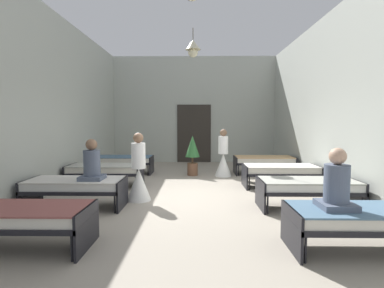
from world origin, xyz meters
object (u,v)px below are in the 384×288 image
Objects in this scene: bed_left_row_0 at (18,217)px; bed_left_row_1 at (76,186)px; bed_right_row_3 at (264,161)px; bed_left_row_2 at (105,170)px; nurse_mid_aisle at (139,176)px; bed_right_row_0 at (362,218)px; patient_seated_primary at (92,165)px; bed_right_row_2 at (280,170)px; patient_seated_secondary at (337,186)px; nurse_near_aisle at (223,159)px; potted_plant at (193,152)px; bed_left_row_3 at (123,160)px; bed_right_row_1 at (308,187)px.

bed_left_row_0 and bed_left_row_1 have the same top height.
bed_left_row_1 and bed_right_row_3 have the same top height.
nurse_mid_aisle is (1.14, -1.34, 0.09)m from bed_left_row_2.
nurse_mid_aisle reaches higher than bed_right_row_0.
bed_left_row_0 is 2.38× the size of patient_seated_primary.
bed_right_row_2 is 3.83m from patient_seated_secondary.
nurse_near_aisle is at bearing -173.09° from nurse_mid_aisle.
patient_seated_primary is at bearing -9.62° from nurse_mid_aisle.
bed_left_row_3 is at bearing 173.44° from potted_plant.
bed_right_row_2 is 3.69m from nurse_mid_aisle.
bed_left_row_0 is at bearing -168.39° from nurse_near_aisle.
nurse_near_aisle is at bearing -6.66° from potted_plant.
bed_left_row_0 is at bearing 18.01° from nurse_mid_aisle.
nurse_near_aisle reaches higher than bed_left_row_2.
nurse_near_aisle is 3.55m from nurse_mid_aisle.
bed_right_row_2 is 4.68m from patient_seated_primary.
patient_seated_secondary is at bearing -41.85° from bed_left_row_2.
bed_right_row_1 is 1.00× the size of bed_left_row_3.
bed_right_row_2 is at bearing -90.00° from bed_right_row_3.
patient_seated_secondary is 5.78m from potted_plant.
bed_right_row_0 is at bearing -90.00° from bed_right_row_3.
nurse_mid_aisle is (-3.44, -3.24, 0.09)m from bed_right_row_3.
bed_left_row_3 is (0.00, 5.70, 0.00)m from bed_left_row_0.
bed_left_row_0 is 1.00× the size of bed_right_row_1.
bed_left_row_3 is at bearing 95.20° from patient_seated_primary.
bed_right_row_3 is (0.00, 3.80, 0.00)m from bed_right_row_1.
bed_right_row_1 is at bearing 22.51° from bed_left_row_0.
bed_right_row_1 is 4.24m from potted_plant.
nurse_mid_aisle is 1.18× the size of potted_plant.
bed_right_row_1 is 1.51× the size of potted_plant.
bed_right_row_1 is at bearing 0.66° from patient_seated_primary.
bed_left_row_2 is 3.58m from nurse_near_aisle.
nurse_near_aisle reaches higher than bed_right_row_3.
bed_right_row_0 is at bearing -22.51° from bed_left_row_1.
bed_right_row_3 is at bearing 6.44° from potted_plant.
patient_seated_secondary is at bearing -95.27° from bed_right_row_2.
bed_right_row_0 is 5.92m from potted_plant.
patient_seated_secondary is (4.24, -3.79, 0.43)m from bed_left_row_2.
nurse_near_aisle is at bearing 104.25° from bed_right_row_0.
patient_seated_primary reaches higher than bed_right_row_0.
bed_right_row_2 is (4.59, 0.00, 0.00)m from bed_left_row_2.
nurse_near_aisle is 4.53m from patient_seated_primary.
bed_right_row_2 is 1.28× the size of nurse_mid_aisle.
nurse_near_aisle is at bearing 100.67° from patient_seated_secondary.
bed_left_row_3 is 2.31m from potted_plant.
bed_right_row_3 is (4.59, 3.80, 0.00)m from bed_left_row_1.
bed_right_row_3 is (0.00, 1.90, 0.00)m from bed_right_row_2.
bed_left_row_1 is 1.00× the size of bed_right_row_1.
bed_right_row_1 and bed_left_row_3 have the same top height.
bed_left_row_0 is 4.26m from patient_seated_secondary.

